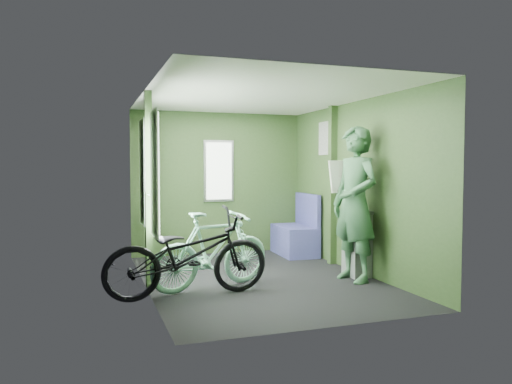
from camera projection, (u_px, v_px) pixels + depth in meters
room at (255, 166)px, 6.27m from camera, size 4.00×4.02×2.31m
bicycle_black at (188, 298)px, 5.41m from camera, size 1.86×0.87×1.03m
bicycle_mint at (213, 290)px, 5.77m from camera, size 1.65×1.01×0.99m
passenger at (355, 204)px, 6.18m from camera, size 0.60×0.78×1.92m
waste_box at (357, 244)px, 6.46m from camera, size 0.25×0.35×0.85m
bench_seat at (296, 237)px, 8.04m from camera, size 0.56×0.95×0.98m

